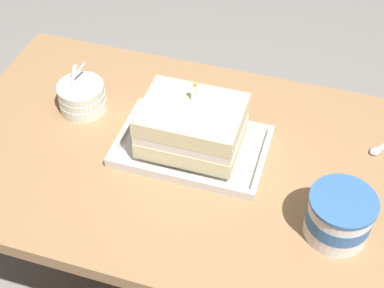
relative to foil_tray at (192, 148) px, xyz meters
The scene contains 6 objects.
dining_table 0.13m from the foil_tray, 71.73° to the right, with size 1.15×0.67×0.76m.
foil_tray is the anchor object (origin of this frame).
birthday_cake 0.07m from the foil_tray, 90.00° to the right, with size 0.22×0.17×0.16m.
bowl_stack 0.31m from the foil_tray, 168.81° to the left, with size 0.12×0.12×0.12m.
ice_cream_tub 0.37m from the foil_tray, 21.33° to the right, with size 0.13×0.13×0.10m.
serving_spoon_near_tray 0.43m from the foil_tray, 17.26° to the left, with size 0.08×0.11×0.01m.
Camera 1 is at (0.25, -0.80, 1.66)m, focal length 50.72 mm.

